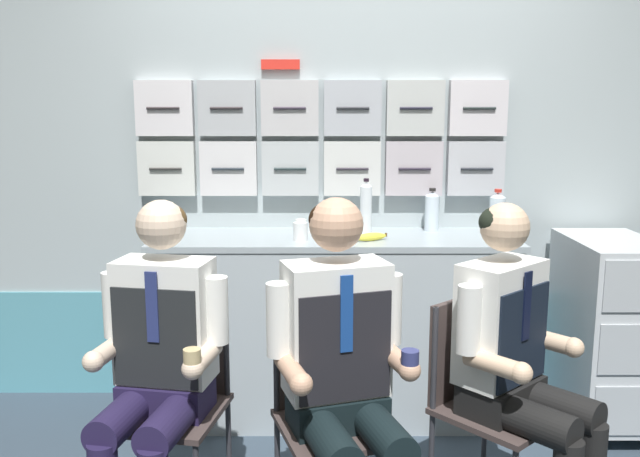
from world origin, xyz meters
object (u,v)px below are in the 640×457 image
Objects in this scene: folding_chair_right at (478,383)px; crew_member_right at (517,357)px; folding_chair_center at (327,395)px; crew_member_center at (342,365)px; paper_cup_tan at (322,226)px; crew_member_left at (155,358)px; snack_banana at (369,237)px; water_bottle_short at (364,208)px; service_trolley at (605,327)px; folding_chair_left at (174,382)px.

folding_chair_right is 0.22m from crew_member_right.
crew_member_right reaches higher than folding_chair_center.
crew_member_center is 16.70× the size of paper_cup_tan.
crew_member_center is at bearing -9.43° from crew_member_left.
paper_cup_tan is 0.45× the size of snack_banana.
crew_member_left is 1.32m from crew_member_right.
service_trolley is at bearing -8.29° from water_bottle_short.
paper_cup_tan reaches higher than folding_chair_center.
folding_chair_center is 1.14m from paper_cup_tan.
crew_member_left is 16.39× the size of paper_cup_tan.
service_trolley is 1.27m from snack_banana.
service_trolley is 1.11× the size of folding_chair_right.
crew_member_center is 1.25m from water_bottle_short.
water_bottle_short is at bearing 94.78° from snack_banana.
water_bottle_short is at bearing 171.71° from service_trolley.
water_bottle_short is (-1.20, 0.18, 0.58)m from service_trolley.
crew_member_center reaches higher than folding_chair_right.
folding_chair_left is 0.67× the size of crew_member_center.
folding_chair_center is at bearing -169.94° from folding_chair_right.
folding_chair_right is (1.21, 0.15, -0.16)m from crew_member_left.
folding_chair_center is (0.62, 0.04, -0.16)m from crew_member_left.
folding_chair_left and folding_chair_center have the same top height.
crew_member_left is at bearing -127.69° from water_bottle_short.
folding_chair_left is at bearing 157.12° from crew_member_center.
crew_member_left is 0.65m from folding_chair_center.
crew_member_center is 7.49× the size of snack_banana.
folding_chair_left is 1.18m from snack_banana.
crew_member_right is 4.34× the size of water_bottle_short.
crew_member_left reaches higher than snack_banana.
paper_cup_tan is at bearing 57.67° from folding_chair_left.
crew_member_right is (0.65, 0.14, -0.02)m from crew_member_center.
service_trolley is 1.35m from water_bottle_short.
crew_member_right is at bearing -61.19° from snack_banana.
folding_chair_left is 0.69× the size of crew_member_right.
folding_chair_center is at bearing 107.67° from crew_member_center.
service_trolley is at bearing 23.75° from crew_member_left.
water_bottle_short is (-0.50, 1.04, 0.40)m from crew_member_right.
snack_banana is (0.21, 0.86, 0.44)m from folding_chair_center.
paper_cup_tan is at bearing 175.23° from water_bottle_short.
water_bottle_short reaches higher than paper_cup_tan.
folding_chair_center is 2.98× the size of water_bottle_short.
snack_banana reaches higher than folding_chair_right.
snack_banana is (0.81, 0.74, 0.44)m from folding_chair_left.
folding_chair_right is (0.54, 0.26, -0.18)m from crew_member_center.
folding_chair_right is 2.98× the size of water_bottle_short.
paper_cup_tan is (-0.01, 1.04, 0.46)m from folding_chair_center.
snack_banana reaches higher than folding_chair_center.
folding_chair_left is at bearing 168.73° from folding_chair_center.
service_trolley is 0.76× the size of crew_member_right.
snack_banana is at bearing -39.34° from paper_cup_tan.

